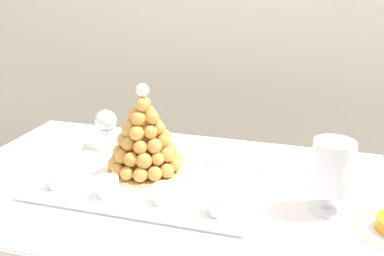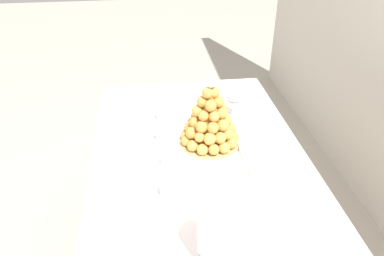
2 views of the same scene
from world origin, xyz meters
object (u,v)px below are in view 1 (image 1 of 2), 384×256
at_px(dessert_cup_mid_left, 108,187).
at_px(dessert_cup_centre, 163,194).
at_px(wine_glass, 106,122).
at_px(serving_tray, 148,184).
at_px(dessert_cup_left, 58,178).
at_px(croquembouche, 145,139).
at_px(dessert_cup_mid_right, 219,205).
at_px(macaron_goblet, 332,168).

relative_size(dessert_cup_mid_left, dessert_cup_centre, 1.09).
height_order(dessert_cup_mid_left, wine_glass, wine_glass).
relative_size(serving_tray, dessert_cup_left, 10.98).
distance_m(serving_tray, dessert_cup_mid_left, 0.13).
height_order(croquembouche, wine_glass, croquembouche).
relative_size(dessert_cup_centre, dessert_cup_mid_right, 0.96).
relative_size(serving_tray, wine_glass, 4.36).
distance_m(dessert_cup_mid_left, dessert_cup_mid_right, 0.33).
xyz_separation_m(dessert_cup_left, dessert_cup_mid_left, (0.17, -0.01, -0.00)).
xyz_separation_m(croquembouche, macaron_goblet, (0.56, -0.08, 0.01)).
xyz_separation_m(serving_tray, wine_glass, (-0.25, 0.22, 0.10)).
bearing_deg(dessert_cup_centre, dessert_cup_left, 179.88).
height_order(serving_tray, dessert_cup_left, dessert_cup_left).
distance_m(serving_tray, wine_glass, 0.35).
distance_m(croquembouche, wine_glass, 0.25).
bearing_deg(serving_tray, dessert_cup_mid_left, -127.48).
height_order(dessert_cup_left, dessert_cup_mid_left, same).
bearing_deg(croquembouche, dessert_cup_centre, -54.76).
relative_size(dessert_cup_mid_right, macaron_goblet, 0.29).
height_order(dessert_cup_left, dessert_cup_mid_right, dessert_cup_left).
height_order(dessert_cup_left, dessert_cup_centre, dessert_cup_left).
relative_size(dessert_cup_left, macaron_goblet, 0.29).
height_order(croquembouche, dessert_cup_mid_right, croquembouche).
relative_size(macaron_goblet, wine_glass, 1.35).
bearing_deg(macaron_goblet, dessert_cup_centre, -167.29).
distance_m(dessert_cup_centre, macaron_goblet, 0.46).
distance_m(croquembouche, dessert_cup_left, 0.29).
xyz_separation_m(serving_tray, dessert_cup_mid_right, (0.25, -0.11, 0.03)).
height_order(dessert_cup_centre, dessert_cup_mid_right, dessert_cup_centre).
bearing_deg(dessert_cup_centre, croquembouche, 125.24).
relative_size(serving_tray, macaron_goblet, 3.23).
bearing_deg(dessert_cup_mid_right, macaron_goblet, 21.66).
relative_size(dessert_cup_centre, wine_glass, 0.38).
bearing_deg(wine_glass, macaron_goblet, -15.75).
bearing_deg(dessert_cup_centre, serving_tray, 131.58).
bearing_deg(dessert_cup_mid_right, dessert_cup_centre, 176.01).
distance_m(dessert_cup_left, macaron_goblet, 0.79).
bearing_deg(dessert_cup_left, serving_tray, 20.56).
distance_m(dessert_cup_centre, dessert_cup_mid_right, 0.16).
height_order(serving_tray, dessert_cup_centre, dessert_cup_centre).
bearing_deg(croquembouche, wine_glass, 145.80).
distance_m(dessert_cup_left, dessert_cup_mid_left, 0.17).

